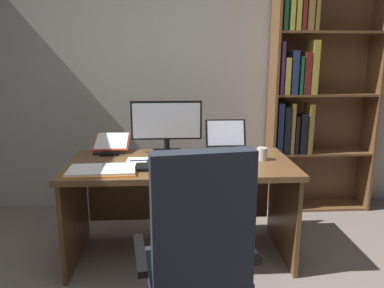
# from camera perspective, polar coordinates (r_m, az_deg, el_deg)

# --- Properties ---
(wall_back) EXTENTS (5.34, 0.12, 2.82)m
(wall_back) POSITION_cam_1_polar(r_m,az_deg,el_deg) (3.71, 0.42, 11.97)
(wall_back) COLOR #B2ADA3
(wall_back) RESTS_ON ground
(desk) EXTENTS (1.63, 0.78, 0.75)m
(desk) POSITION_cam_1_polar(r_m,az_deg,el_deg) (2.84, -1.83, -6.25)
(desk) COLOR brown
(desk) RESTS_ON ground
(bookshelf) EXTENTS (1.00, 0.30, 2.28)m
(bookshelf) POSITION_cam_1_polar(r_m,az_deg,el_deg) (3.74, 17.52, 7.38)
(bookshelf) COLOR brown
(bookshelf) RESTS_ON ground
(office_chair) EXTENTS (0.66, 0.60, 1.09)m
(office_chair) POSITION_cam_1_polar(r_m,az_deg,el_deg) (1.97, 0.88, -18.24)
(office_chair) COLOR black
(office_chair) RESTS_ON ground
(monitor) EXTENTS (0.55, 0.16, 0.41)m
(monitor) POSITION_cam_1_polar(r_m,az_deg,el_deg) (2.91, -3.91, 2.71)
(monitor) COLOR black
(monitor) RESTS_ON desk
(laptop) EXTENTS (0.33, 0.32, 0.24)m
(laptop) POSITION_cam_1_polar(r_m,az_deg,el_deg) (2.99, 5.44, -0.22)
(laptop) COLOR black
(laptop) RESTS_ON desk
(keyboard) EXTENTS (0.42, 0.15, 0.02)m
(keyboard) POSITION_cam_1_polar(r_m,az_deg,el_deg) (2.55, -3.93, -3.50)
(keyboard) COLOR black
(keyboard) RESTS_ON desk
(computer_mouse) EXTENTS (0.06, 0.10, 0.04)m
(computer_mouse) POSITION_cam_1_polar(r_m,az_deg,el_deg) (2.56, 2.81, -3.22)
(computer_mouse) COLOR black
(computer_mouse) RESTS_ON desk
(reading_stand_with_book) EXTENTS (0.27, 0.31, 0.13)m
(reading_stand_with_book) POSITION_cam_1_polar(r_m,az_deg,el_deg) (3.05, -12.22, 0.09)
(reading_stand_with_book) COLOR black
(reading_stand_with_book) RESTS_ON desk
(open_binder) EXTENTS (0.47, 0.28, 0.02)m
(open_binder) POSITION_cam_1_polar(r_m,az_deg,el_deg) (2.54, -13.60, -3.90)
(open_binder) COLOR orange
(open_binder) RESTS_ON desk
(notepad) EXTENTS (0.16, 0.22, 0.01)m
(notepad) POSITION_cam_1_polar(r_m,az_deg,el_deg) (2.72, -8.47, -2.69)
(notepad) COLOR white
(notepad) RESTS_ON desk
(pen) EXTENTS (0.14, 0.02, 0.01)m
(pen) POSITION_cam_1_polar(r_m,az_deg,el_deg) (2.71, -8.06, -2.51)
(pen) COLOR navy
(pen) RESTS_ON notepad
(coffee_mug) EXTENTS (0.08, 0.08, 0.09)m
(coffee_mug) POSITION_cam_1_polar(r_m,az_deg,el_deg) (2.79, 10.68, -1.49)
(coffee_mug) COLOR silver
(coffee_mug) RESTS_ON desk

